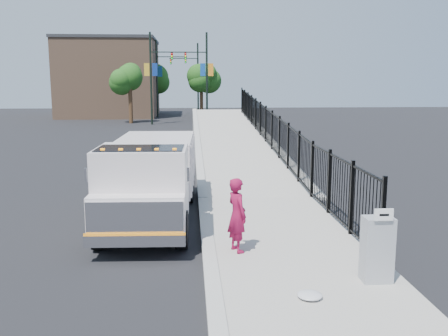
{
  "coord_description": "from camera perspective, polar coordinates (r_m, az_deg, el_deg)",
  "views": [
    {
      "loc": [
        -0.4,
        -11.67,
        3.88
      ],
      "look_at": [
        0.55,
        2.0,
        1.47
      ],
      "focal_mm": 40.0,
      "sensor_mm": 36.0,
      "label": 1
    }
  ],
  "objects": [
    {
      "name": "light_pole_1",
      "position": [
        44.74,
        -2.38,
        10.61
      ],
      "size": [
        3.78,
        0.22,
        8.0
      ],
      "color": "black",
      "rests_on": "ground"
    },
    {
      "name": "tree_2",
      "position": [
        59.76,
        -7.88,
        9.99
      ],
      "size": [
        3.16,
        3.16,
        5.58
      ],
      "color": "#382314",
      "rests_on": "ground"
    },
    {
      "name": "sidewalk",
      "position": [
        10.65,
        9.08,
        -11.16
      ],
      "size": [
        3.55,
        12.0,
        0.12
      ],
      "primitive_type": "cube",
      "color": "#9E998E",
      "rests_on": "ground"
    },
    {
      "name": "utility_cabinet",
      "position": [
        9.93,
        17.1,
        -8.88
      ],
      "size": [
        0.55,
        0.4,
        1.25
      ],
      "primitive_type": "cube",
      "color": "gray",
      "rests_on": "sidewalk"
    },
    {
      "name": "light_pole_0",
      "position": [
        44.8,
        -7.96,
        10.52
      ],
      "size": [
        3.77,
        0.22,
        8.0
      ],
      "color": "black",
      "rests_on": "ground"
    },
    {
      "name": "light_pole_2",
      "position": [
        53.68,
        -7.35,
        10.43
      ],
      "size": [
        3.77,
        0.22,
        8.0
      ],
      "color": "black",
      "rests_on": "ground"
    },
    {
      "name": "light_pole_3",
      "position": [
        57.56,
        -3.31,
        10.46
      ],
      "size": [
        3.78,
        0.22,
        8.0
      ],
      "color": "black",
      "rests_on": "ground"
    },
    {
      "name": "tree_1",
      "position": [
        51.92,
        -2.61,
        10.04
      ],
      "size": [
        2.38,
        2.38,
        5.19
      ],
      "color": "#382314",
      "rests_on": "ground"
    },
    {
      "name": "building",
      "position": [
        56.33,
        -12.93,
        9.87
      ],
      "size": [
        10.0,
        10.0,
        8.0
      ],
      "primitive_type": "cube",
      "color": "#8C664C",
      "rests_on": "ground"
    },
    {
      "name": "iron_fence",
      "position": [
        24.18,
        5.48,
        2.87
      ],
      "size": [
        0.1,
        28.0,
        1.8
      ],
      "primitive_type": "cube",
      "color": "black",
      "rests_on": "ground"
    },
    {
      "name": "curb",
      "position": [
        10.4,
        -1.52,
        -11.46
      ],
      "size": [
        0.3,
        12.0,
        0.16
      ],
      "primitive_type": "cube",
      "color": "#ADAAA3",
      "rests_on": "ground"
    },
    {
      "name": "debris",
      "position": [
        9.13,
        9.77,
        -14.12
      ],
      "size": [
        0.44,
        0.44,
        0.11
      ],
      "primitive_type": "ellipsoid",
      "color": "silver",
      "rests_on": "sidewalk"
    },
    {
      "name": "arrow_sign",
      "position": [
        9.53,
        17.8,
        -5.1
      ],
      "size": [
        0.35,
        0.04,
        0.22
      ],
      "primitive_type": "cube",
      "color": "white",
      "rests_on": "utility_cabinet"
    },
    {
      "name": "tree_0",
      "position": [
        46.41,
        -10.72,
        9.89
      ],
      "size": [
        2.48,
        2.48,
        5.24
      ],
      "color": "#382314",
      "rests_on": "ground"
    },
    {
      "name": "truck",
      "position": [
        13.9,
        -8.35,
        -0.71
      ],
      "size": [
        2.48,
        6.95,
        2.36
      ],
      "rotation": [
        0.0,
        0.0,
        -0.04
      ],
      "color": "black",
      "rests_on": "ground"
    },
    {
      "name": "ground",
      "position": [
        12.31,
        -1.92,
        -8.4
      ],
      "size": [
        120.0,
        120.0,
        0.0
      ],
      "primitive_type": "plane",
      "color": "black",
      "rests_on": "ground"
    },
    {
      "name": "worker",
      "position": [
        11.05,
        1.5,
        -5.39
      ],
      "size": [
        0.61,
        0.72,
        1.66
      ],
      "primitive_type": "imported",
      "rotation": [
        0.0,
        0.0,
        1.98
      ],
      "color": "maroon",
      "rests_on": "sidewalk"
    },
    {
      "name": "ramp",
      "position": [
        28.06,
        1.25,
        2.04
      ],
      "size": [
        3.95,
        24.06,
        3.19
      ],
      "primitive_type": "cube",
      "rotation": [
        0.06,
        0.0,
        0.0
      ],
      "color": "#9E998E",
      "rests_on": "ground"
    }
  ]
}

